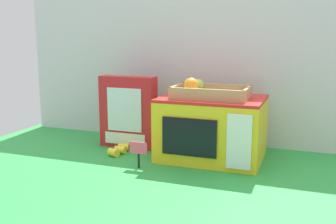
{
  "coord_description": "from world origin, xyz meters",
  "views": [
    {
      "loc": [
        0.57,
        -1.51,
        0.49
      ],
      "look_at": [
        0.01,
        0.02,
        0.17
      ],
      "focal_mm": 42.29,
      "sensor_mm": 36.0,
      "label": 1
    }
  ],
  "objects_px": {
    "cookie_set_box": "(128,112)",
    "price_sign": "(138,151)",
    "loose_toy_banana": "(119,150)",
    "toy_microwave": "(212,128)",
    "food_groups_crate": "(208,92)"
  },
  "relations": [
    {
      "from": "cookie_set_box",
      "to": "price_sign",
      "type": "xyz_separation_m",
      "value": [
        0.16,
        -0.25,
        -0.09
      ]
    },
    {
      "from": "price_sign",
      "to": "loose_toy_banana",
      "type": "height_order",
      "value": "price_sign"
    },
    {
      "from": "toy_microwave",
      "to": "price_sign",
      "type": "relative_size",
      "value": 4.02
    },
    {
      "from": "price_sign",
      "to": "toy_microwave",
      "type": "bearing_deg",
      "value": 43.29
    },
    {
      "from": "toy_microwave",
      "to": "price_sign",
      "type": "bearing_deg",
      "value": -136.71
    },
    {
      "from": "toy_microwave",
      "to": "cookie_set_box",
      "type": "bearing_deg",
      "value": 174.03
    },
    {
      "from": "cookie_set_box",
      "to": "price_sign",
      "type": "bearing_deg",
      "value": -57.18
    },
    {
      "from": "food_groups_crate",
      "to": "loose_toy_banana",
      "type": "distance_m",
      "value": 0.45
    },
    {
      "from": "toy_microwave",
      "to": "cookie_set_box",
      "type": "height_order",
      "value": "cookie_set_box"
    },
    {
      "from": "price_sign",
      "to": "food_groups_crate",
      "type": "bearing_deg",
      "value": 42.4
    },
    {
      "from": "loose_toy_banana",
      "to": "toy_microwave",
      "type": "bearing_deg",
      "value": 10.93
    },
    {
      "from": "toy_microwave",
      "to": "loose_toy_banana",
      "type": "distance_m",
      "value": 0.4
    },
    {
      "from": "loose_toy_banana",
      "to": "cookie_set_box",
      "type": "bearing_deg",
      "value": 95.14
    },
    {
      "from": "cookie_set_box",
      "to": "price_sign",
      "type": "distance_m",
      "value": 0.32
    },
    {
      "from": "toy_microwave",
      "to": "food_groups_crate",
      "type": "bearing_deg",
      "value": -126.29
    }
  ]
}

